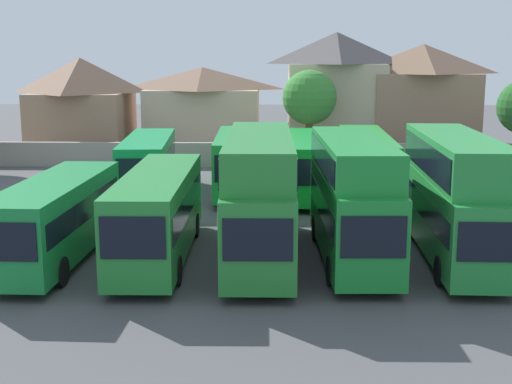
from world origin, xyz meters
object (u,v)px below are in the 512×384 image
Objects in this scene: bus_1 at (56,215)px; bus_7 at (239,160)px; bus_5 at (456,191)px; house_terrace_right at (336,92)px; bus_2 at (158,210)px; bus_3 at (259,190)px; bus_4 at (352,193)px; bus_9 at (366,161)px; house_terrace_left at (82,104)px; tree_behind_wall at (310,98)px; bus_8 at (298,162)px; bus_6 at (148,162)px; house_terrace_centre at (203,108)px; house_terrace_far_right at (422,98)px.

bus_7 is (6.57, 13.96, 0.14)m from bus_1.
bus_5 is 1.09× the size of house_terrace_right.
bus_2 is at bearing -87.13° from bus_5.
house_terrace_right is at bearing 161.81° from bus_2.
house_terrace_right is (5.62, 30.77, 2.23)m from bus_3.
bus_7 is at bearing -160.92° from bus_4.
bus_4 reaches higher than bus_9.
bus_9 is at bearing -39.07° from house_terrace_left.
bus_9 is at bearing 88.42° from bus_7.
tree_behind_wall is at bearing -115.54° from house_terrace_right.
bus_8 is 25.17m from house_terrace_left.
house_terrace_left reaches higher than bus_4.
bus_6 is at bearing -63.68° from house_terrace_left.
bus_1 is at bearing -43.60° from bus_9.
bus_1 is 1.02× the size of bus_7.
house_terrace_right reaches higher than tree_behind_wall.
bus_4 is 0.85× the size of bus_9.
house_terrace_centre is 1.11× the size of house_terrace_far_right.
bus_5 is at bearing 27.45° from bus_8.
bus_8 is at bearing 170.64° from bus_3.
bus_6 is 5.40m from bus_7.
bus_5 is 38.69m from house_terrace_left.
bus_6 is at bearing -91.55° from bus_7.
house_terrace_far_right is at bearing 172.71° from bus_5.
bus_7 is (2.56, 13.55, 0.00)m from bus_2.
bus_1 is at bearing -123.42° from house_terrace_far_right.
bus_1 is 1.04× the size of house_terrace_right.
bus_1 is at bearing -76.63° from house_terrace_left.
house_terrace_left is (-8.65, 17.48, 2.12)m from bus_6.
tree_behind_wall reaches higher than bus_4.
house_terrace_right is (3.66, 17.92, 3.10)m from bus_8.
bus_4 reaches higher than bus_7.
house_terrace_left is (-21.56, 17.50, 2.01)m from bus_9.
bus_9 is 13.08m from tree_behind_wall.
house_terrace_right reaches higher than bus_7.
bus_6 is at bearing -94.09° from house_terrace_centre.
house_terrace_far_right is at bearing 161.93° from bus_4.
bus_4 is (11.78, 0.40, 0.89)m from bus_1.
house_terrace_far_right is at bearing 156.92° from bus_3.
bus_4 is 1.23× the size of house_terrace_left.
bus_2 is at bearing -87.39° from bus_3.
bus_8 is at bearing 82.58° from bus_6.
bus_1 is 14.02m from bus_6.
bus_8 is 1.53× the size of tree_behind_wall.
bus_5 reaches higher than bus_4.
bus_7 is 3.50m from bus_8.
bus_9 is (5.99, 13.30, -0.81)m from bus_3.
bus_9 is 1.45× the size of house_terrace_left.
bus_6 is (-14.76, 13.31, -0.91)m from bus_5.
tree_behind_wall is (11.31, 26.40, 3.03)m from bus_1.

